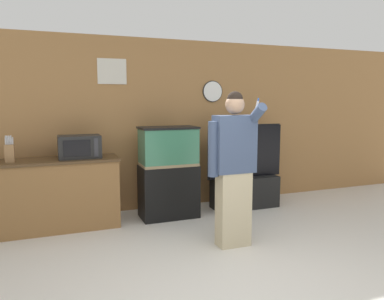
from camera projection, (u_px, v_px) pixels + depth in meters
The scene contains 8 objects.
ground_plane at pixel (242, 300), 3.16m from camera, with size 18.00×18.00×0.00m, color beige.
wall_back_paneled at pixel (150, 125), 5.74m from camera, with size 10.00×0.08×2.60m.
counter_island at pixel (55, 194), 4.86m from camera, with size 1.64×0.58×0.93m.
microwave at pixel (80, 147), 4.90m from camera, with size 0.54×0.34×0.30m.
knife_block at pixel (10, 152), 4.58m from camera, with size 0.11×0.11×0.33m.
aquarium_on_stand at pixel (168, 172), 5.35m from camera, with size 0.81×0.46×1.31m.
tv_on_stand at pixel (245, 183), 5.87m from camera, with size 1.26×0.40×1.31m.
person_standing at pixel (233, 167), 4.25m from camera, with size 0.56×0.42×1.78m.
Camera 1 is at (-1.46, -2.62, 1.68)m, focal length 35.00 mm.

